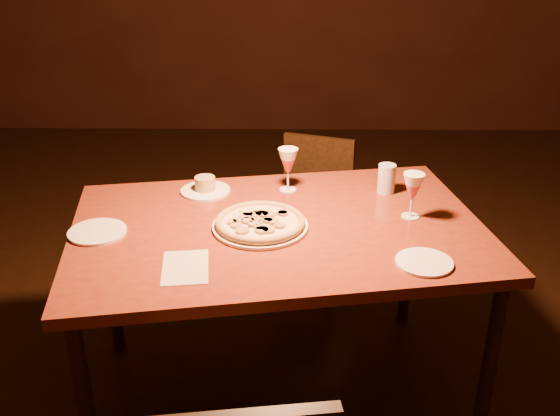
{
  "coord_description": "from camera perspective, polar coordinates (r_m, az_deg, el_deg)",
  "views": [
    {
      "loc": [
        -0.17,
        -2.09,
        1.84
      ],
      "look_at": [
        -0.2,
        0.0,
        0.85
      ],
      "focal_mm": 40.0,
      "sensor_mm": 36.0,
      "label": 1
    }
  ],
  "objects": [
    {
      "name": "wine_glass_far",
      "position": [
        2.54,
        0.74,
        3.52
      ],
      "size": [
        0.08,
        0.08,
        0.18
      ],
      "primitive_type": null,
      "color": "#BA4E4D",
      "rests_on": "dining_table"
    },
    {
      "name": "ramekin_saucer",
      "position": [
        2.57,
        -6.85,
        1.91
      ],
      "size": [
        0.2,
        0.2,
        0.06
      ],
      "color": "white",
      "rests_on": "dining_table"
    },
    {
      "name": "menu_card",
      "position": [
        2.05,
        -8.66,
        -5.36
      ],
      "size": [
        0.17,
        0.23,
        0.0
      ],
      "primitive_type": "cube",
      "rotation": [
        0.0,
        0.0,
        0.12
      ],
      "color": "beige",
      "rests_on": "dining_table"
    },
    {
      "name": "floor",
      "position": [
        2.79,
        4.19,
        -15.97
      ],
      "size": [
        7.0,
        7.0,
        0.0
      ],
      "primitive_type": "plane",
      "color": "black",
      "rests_on": "ground"
    },
    {
      "name": "wine_glass_right",
      "position": [
        2.36,
        11.99,
        1.11
      ],
      "size": [
        0.08,
        0.08,
        0.17
      ],
      "primitive_type": null,
      "color": "#BA4E4D",
      "rests_on": "dining_table"
    },
    {
      "name": "water_tumbler",
      "position": [
        2.57,
        9.71,
        2.66
      ],
      "size": [
        0.07,
        0.07,
        0.12
      ],
      "primitive_type": "cylinder",
      "color": "silver",
      "rests_on": "dining_table"
    },
    {
      "name": "side_plate_near",
      "position": [
        2.09,
        13.05,
        -4.86
      ],
      "size": [
        0.19,
        0.19,
        0.01
      ],
      "primitive_type": "cylinder",
      "color": "white",
      "rests_on": "dining_table"
    },
    {
      "name": "pizza_plate",
      "position": [
        2.26,
        -1.83,
        -1.37
      ],
      "size": [
        0.35,
        0.35,
        0.04
      ],
      "color": "white",
      "rests_on": "dining_table"
    },
    {
      "name": "chair_far",
      "position": [
        3.29,
        2.9,
        0.26
      ],
      "size": [
        0.48,
        0.48,
        0.79
      ],
      "rotation": [
        0.0,
        0.0,
        -0.32
      ],
      "color": "black",
      "rests_on": "floor"
    },
    {
      "name": "side_plate_left",
      "position": [
        2.32,
        -16.37,
        -2.11
      ],
      "size": [
        0.21,
        0.21,
        0.01
      ],
      "primitive_type": "cylinder",
      "color": "white",
      "rests_on": "dining_table"
    },
    {
      "name": "dining_table",
      "position": [
        2.32,
        -0.18,
        -3.14
      ],
      "size": [
        1.64,
        1.2,
        0.8
      ],
      "rotation": [
        0.0,
        0.0,
        0.17
      ],
      "color": "maroon",
      "rests_on": "floor"
    }
  ]
}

